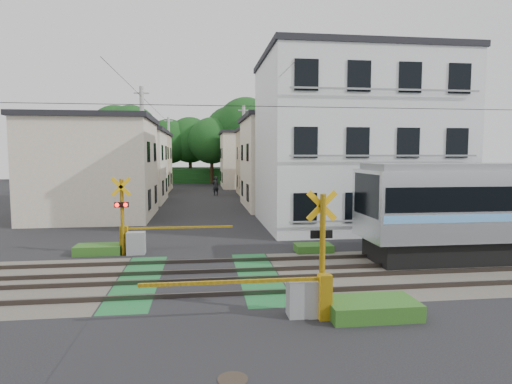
{
  "coord_description": "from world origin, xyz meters",
  "views": [
    {
      "loc": [
        0.11,
        -13.53,
        3.94
      ],
      "look_at": [
        2.47,
        5.0,
        2.31
      ],
      "focal_mm": 30.0,
      "sensor_mm": 36.0,
      "label": 1
    }
  ],
  "objects": [
    {
      "name": "ground",
      "position": [
        0.0,
        0.0,
        0.0
      ],
      "size": [
        120.0,
        120.0,
        0.0
      ],
      "primitive_type": "plane",
      "color": "black"
    },
    {
      "name": "track_bed",
      "position": [
        0.0,
        0.0,
        0.04
      ],
      "size": [
        120.0,
        120.0,
        0.14
      ],
      "color": "#47423A",
      "rests_on": "ground"
    },
    {
      "name": "crossing_signal_near",
      "position": [
        2.59,
        -3.65,
        0.71
      ],
      "size": [
        4.74,
        0.65,
        3.09
      ],
      "color": "#F0AF0C",
      "rests_on": "ground"
    },
    {
      "name": "crossing_signal_far",
      "position": [
        -2.59,
        3.65,
        0.71
      ],
      "size": [
        4.74,
        0.65,
        3.09
      ],
      "color": "#F0AF0C",
      "rests_on": "ground"
    },
    {
      "name": "apartment_block",
      "position": [
        8.5,
        9.49,
        4.66
      ],
      "size": [
        10.2,
        8.36,
        9.3
      ],
      "color": "silver",
      "rests_on": "ground"
    },
    {
      "name": "houses_row",
      "position": [
        0.25,
        25.92,
        3.24
      ],
      "size": [
        22.07,
        31.35,
        6.8
      ],
      "color": "beige",
      "rests_on": "ground"
    },
    {
      "name": "tree_hill",
      "position": [
        -0.22,
        47.78,
        5.68
      ],
      "size": [
        40.0,
        13.81,
        11.77
      ],
      "color": "#153F15",
      "rests_on": "ground"
    },
    {
      "name": "catenary",
      "position": [
        6.0,
        0.03,
        3.7
      ],
      "size": [
        60.0,
        5.04,
        7.0
      ],
      "color": "#2D2D33",
      "rests_on": "ground"
    },
    {
      "name": "utility_poles",
      "position": [
        -1.05,
        23.01,
        4.08
      ],
      "size": [
        7.9,
        42.0,
        8.0
      ],
      "color": "#A5A5A0",
      "rests_on": "ground"
    },
    {
      "name": "pedestrian",
      "position": [
        1.43,
        27.88,
        0.92
      ],
      "size": [
        0.79,
        0.65,
        1.85
      ],
      "primitive_type": "imported",
      "rotation": [
        0.0,
        0.0,
        3.5
      ],
      "color": "black",
      "rests_on": "ground"
    },
    {
      "name": "manhole_cover",
      "position": [
        0.61,
        -6.36,
        0.01
      ],
      "size": [
        0.55,
        0.55,
        0.02
      ],
      "primitive_type": "cylinder",
      "color": "#2D261E",
      "rests_on": "ground"
    },
    {
      "name": "weed_patches",
      "position": [
        1.76,
        -0.09,
        0.18
      ],
      "size": [
        10.25,
        8.8,
        0.4
      ],
      "color": "#2D5E1E",
      "rests_on": "ground"
    }
  ]
}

